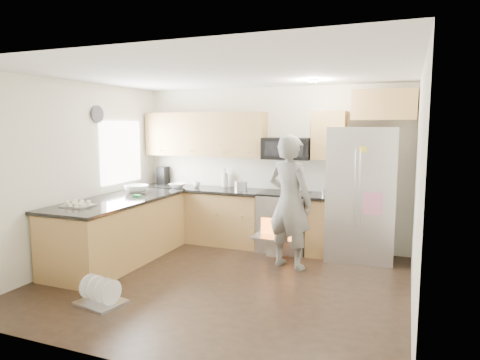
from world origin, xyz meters
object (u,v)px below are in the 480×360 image
at_px(person, 290,202).
at_px(dish_rack, 101,297).
at_px(refrigerator, 360,193).
at_px(stove_range, 285,208).

distance_m(person, dish_rack, 2.71).
height_order(refrigerator, dish_rack, refrigerator).
relative_size(stove_range, person, 0.96).
distance_m(refrigerator, person, 1.17).
bearing_deg(person, dish_rack, 70.03).
distance_m(stove_range, refrigerator, 1.19).
bearing_deg(refrigerator, person, -142.74).
bearing_deg(dish_rack, person, 50.91).
xyz_separation_m(person, dish_rack, (-1.62, -2.00, -0.85)).
bearing_deg(stove_range, refrigerator, 0.36).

